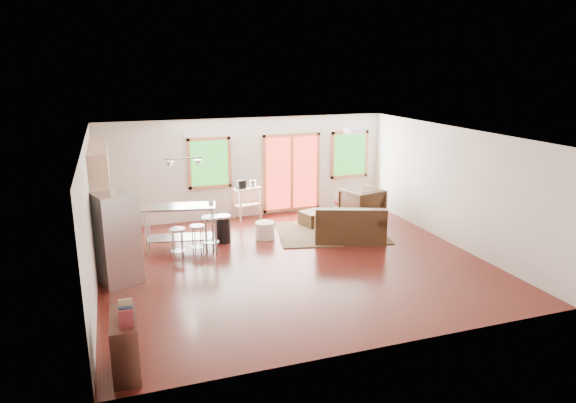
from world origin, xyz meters
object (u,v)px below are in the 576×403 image
object	(u,v)px
ottoman	(313,219)
refrigerator	(118,238)
island	(180,219)
rug	(331,233)
armchair	(361,202)
loveseat	(350,227)
coffee_table	(338,213)
kitchen_cart	(246,192)

from	to	relation	value
ottoman	refrigerator	distance (m)	5.09
refrigerator	island	world-z (taller)	refrigerator
rug	armchair	bearing A→B (deg)	32.86
loveseat	ottoman	distance (m)	1.39
armchair	rug	bearing A→B (deg)	19.82
loveseat	ottoman	world-z (taller)	loveseat
armchair	refrigerator	distance (m)	6.35
coffee_table	armchair	world-z (taller)	armchair
coffee_table	armchair	size ratio (longest dim) A/B	1.06
refrigerator	armchair	bearing A→B (deg)	0.56
coffee_table	refrigerator	bearing A→B (deg)	-160.61
coffee_table	ottoman	distance (m)	0.65
armchair	island	bearing A→B (deg)	-5.09
rug	kitchen_cart	xyz separation A→B (m)	(-1.61, 1.82, 0.71)
loveseat	refrigerator	size ratio (longest dim) A/B	1.06
coffee_table	island	bearing A→B (deg)	-173.90
ottoman	rug	bearing A→B (deg)	-74.23
rug	loveseat	xyz separation A→B (m)	(0.16, -0.64, 0.32)
refrigerator	rug	bearing A→B (deg)	-3.23
armchair	kitchen_cart	xyz separation A→B (m)	(-2.78, 1.07, 0.25)
armchair	ottoman	world-z (taller)	armchair
ottoman	loveseat	bearing A→B (deg)	-74.90
armchair	kitchen_cart	size ratio (longest dim) A/B	0.89
rug	kitchen_cart	world-z (taller)	kitchen_cart
loveseat	kitchen_cart	world-z (taller)	kitchen_cart
rug	loveseat	size ratio (longest dim) A/B	1.41
coffee_table	kitchen_cart	size ratio (longest dim) A/B	0.94
loveseat	island	world-z (taller)	island
loveseat	kitchen_cart	xyz separation A→B (m)	(-1.77, 2.46, 0.39)
kitchen_cart	loveseat	bearing A→B (deg)	-54.27
island	kitchen_cart	distance (m)	2.58
island	kitchen_cart	size ratio (longest dim) A/B	1.54
rug	coffee_table	bearing A→B (deg)	51.30
ottoman	kitchen_cart	world-z (taller)	kitchen_cart
armchair	refrigerator	xyz separation A→B (m)	(-5.99, -2.08, 0.38)
coffee_table	armchair	xyz separation A→B (m)	(0.75, 0.23, 0.15)
island	kitchen_cart	world-z (taller)	kitchen_cart
rug	island	xyz separation A→B (m)	(-3.53, 0.10, 0.65)
kitchen_cart	armchair	bearing A→B (deg)	-21.02
kitchen_cart	island	bearing A→B (deg)	-138.15
ottoman	kitchen_cart	bearing A→B (deg)	141.32
rug	kitchen_cart	distance (m)	2.53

